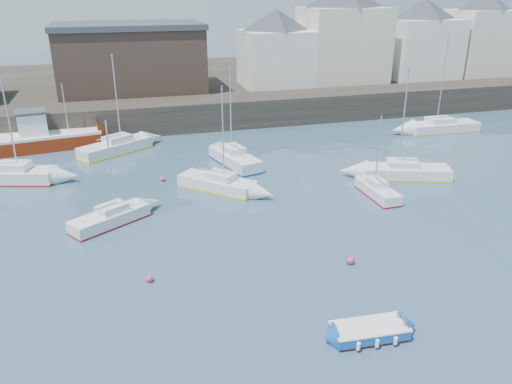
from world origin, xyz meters
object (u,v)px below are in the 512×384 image
object	(u,v)px
sailboat_a	(110,218)
sailboat_c	(377,190)
buoy_near	(150,282)
buoy_mid	(350,264)
sailboat_f	(235,158)
sailboat_h	(116,147)
buoy_far	(163,181)
fishing_boat	(47,136)
sailboat_d	(406,171)
sailboat_e	(11,175)
blue_dinghy	(369,331)
sailboat_g	(442,126)
sailboat_b	(218,183)

from	to	relation	value
sailboat_a	sailboat_c	world-z (taller)	sailboat_a
buoy_near	buoy_mid	distance (m)	10.85
sailboat_c	sailboat_f	size ratio (longest dim) A/B	0.72
sailboat_a	sailboat_h	xyz separation A→B (m)	(0.76, 15.28, 0.10)
sailboat_c	buoy_far	xyz separation A→B (m)	(-14.64, 7.41, -0.45)
fishing_boat	sailboat_d	world-z (taller)	sailboat_d
sailboat_c	sailboat_h	xyz separation A→B (m)	(-17.96, 15.84, 0.12)
fishing_boat	sailboat_a	distance (m)	19.38
sailboat_f	buoy_far	xyz separation A→B (m)	(-6.37, -2.23, -0.57)
sailboat_d	buoy_near	size ratio (longest dim) A/B	21.72
sailboat_a	sailboat_e	distance (m)	12.31
blue_dinghy	buoy_mid	distance (m)	6.26
sailboat_c	sailboat_e	distance (m)	28.03
sailboat_g	buoy_mid	world-z (taller)	sailboat_g
sailboat_b	sailboat_c	world-z (taller)	sailboat_b
sailboat_d	buoy_mid	size ratio (longest dim) A/B	19.24
sailboat_g	buoy_far	bearing A→B (deg)	-167.82
sailboat_c	sailboat_h	size ratio (longest dim) A/B	0.67
sailboat_c	sailboat_d	world-z (taller)	sailboat_d
sailboat_b	buoy_mid	xyz separation A→B (m)	(4.71, -12.68, -0.51)
sailboat_f	buoy_near	distance (m)	18.71
sailboat_f	sailboat_h	world-z (taller)	sailboat_h
fishing_boat	buoy_far	distance (m)	15.13
fishing_boat	buoy_near	distance (m)	27.11
sailboat_e	fishing_boat	bearing A→B (deg)	77.57
buoy_near	buoy_far	xyz separation A→B (m)	(2.27, 14.35, 0.00)
sailboat_a	buoy_near	size ratio (longest dim) A/B	16.85
sailboat_c	sailboat_g	size ratio (longest dim) A/B	0.61
sailboat_d	sailboat_f	xyz separation A→B (m)	(-12.31, 6.83, 0.05)
sailboat_h	sailboat_f	bearing A→B (deg)	-32.63
sailboat_e	sailboat_g	bearing A→B (deg)	4.64
sailboat_b	sailboat_e	distance (m)	16.29
buoy_far	sailboat_h	bearing A→B (deg)	111.46
sailboat_b	sailboat_a	bearing A→B (deg)	-153.50
sailboat_e	buoy_mid	xyz separation A→B (m)	(19.84, -18.70, -0.58)
sailboat_b	sailboat_d	xyz separation A→B (m)	(14.89, -1.68, 0.02)
sailboat_e	buoy_far	world-z (taller)	sailboat_e
sailboat_a	buoy_mid	distance (m)	15.33
buoy_near	buoy_mid	size ratio (longest dim) A/B	0.89
blue_dinghy	sailboat_f	world-z (taller)	sailboat_f
blue_dinghy	buoy_far	size ratio (longest dim) A/B	8.22
sailboat_f	sailboat_e	bearing A→B (deg)	177.19
blue_dinghy	sailboat_a	world-z (taller)	sailboat_a
buoy_mid	buoy_far	size ratio (longest dim) A/B	1.09
sailboat_b	buoy_mid	bearing A→B (deg)	-69.62
blue_dinghy	buoy_near	xyz separation A→B (m)	(-8.77, 7.17, -0.35)
sailboat_a	sailboat_g	bearing A→B (deg)	21.39
sailboat_b	sailboat_e	world-z (taller)	sailboat_e
sailboat_f	blue_dinghy	bearing A→B (deg)	-89.70
blue_dinghy	sailboat_c	xyz separation A→B (m)	(8.15, 14.12, 0.10)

